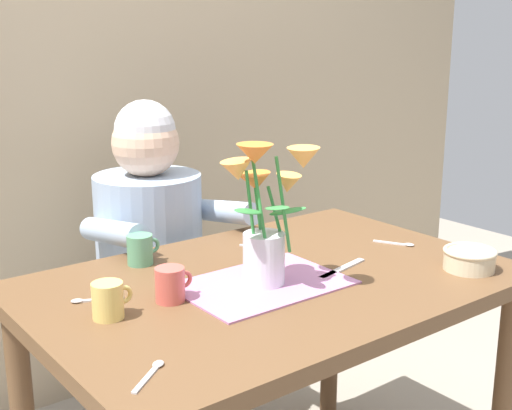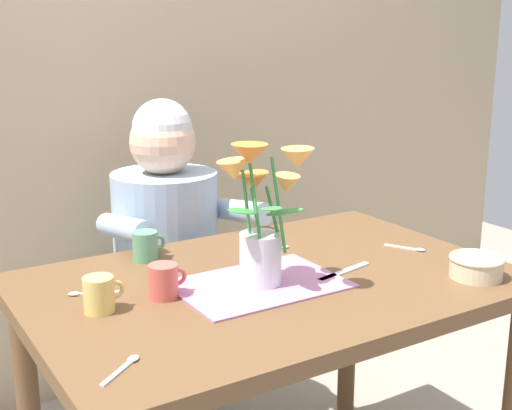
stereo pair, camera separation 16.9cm
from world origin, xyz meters
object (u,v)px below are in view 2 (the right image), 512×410
object	(u,v)px
ceramic_bowl	(476,266)
tea_cup	(146,246)
coffee_cup	(100,294)
ceramic_mug	(164,281)
seated_person	(168,273)
flower_vase	(262,215)
dinner_knife	(344,272)

from	to	relation	value
ceramic_bowl	tea_cup	distance (m)	0.86
coffee_cup	ceramic_mug	bearing A→B (deg)	-0.11
seated_person	tea_cup	size ratio (longest dim) A/B	12.20
seated_person	ceramic_bowl	bearing A→B (deg)	-59.67
flower_vase	tea_cup	world-z (taller)	flower_vase
dinner_knife	tea_cup	xyz separation A→B (m)	(-0.39, 0.36, 0.04)
ceramic_bowl	tea_cup	size ratio (longest dim) A/B	1.46
seated_person	coffee_cup	world-z (taller)	seated_person
dinner_knife	tea_cup	bearing A→B (deg)	125.54
ceramic_bowl	dinner_knife	size ratio (longest dim) A/B	0.72
tea_cup	seated_person	bearing A→B (deg)	57.69
ceramic_bowl	ceramic_mug	size ratio (longest dim) A/B	1.46
dinner_knife	ceramic_mug	world-z (taller)	ceramic_mug
tea_cup	dinner_knife	bearing A→B (deg)	-42.32
ceramic_bowl	coffee_cup	world-z (taller)	coffee_cup
dinner_knife	coffee_cup	distance (m)	0.62
flower_vase	coffee_cup	bearing A→B (deg)	171.91
dinner_knife	ceramic_bowl	bearing A→B (deg)	-50.00
tea_cup	ceramic_mug	bearing A→B (deg)	-104.16
seated_person	coffee_cup	bearing A→B (deg)	-122.30
flower_vase	ceramic_bowl	size ratio (longest dim) A/B	2.59
seated_person	dinner_knife	xyz separation A→B (m)	(0.19, -0.68, 0.18)
seated_person	ceramic_bowl	xyz separation A→B (m)	(0.45, -0.88, 0.21)
flower_vase	coffee_cup	xyz separation A→B (m)	(-0.38, 0.05, -0.14)
ceramic_bowl	tea_cup	xyz separation A→B (m)	(-0.65, 0.56, 0.01)
ceramic_bowl	dinner_knife	xyz separation A→B (m)	(-0.26, 0.20, -0.03)
tea_cup	ceramic_bowl	bearing A→B (deg)	-40.62
flower_vase	ceramic_bowl	xyz separation A→B (m)	(0.49, -0.24, -0.15)
ceramic_bowl	coffee_cup	size ratio (longest dim) A/B	1.46
seated_person	coffee_cup	xyz separation A→B (m)	(-0.43, -0.59, 0.22)
ceramic_bowl	coffee_cup	distance (m)	0.92
ceramic_bowl	tea_cup	bearing A→B (deg)	139.38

